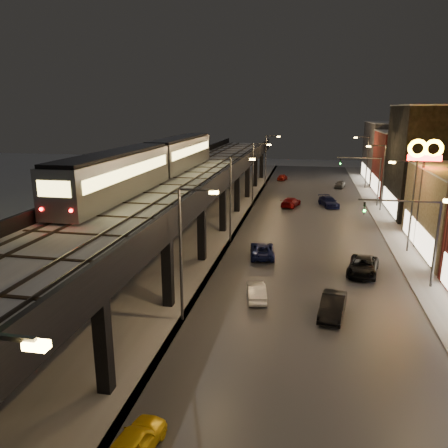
{
  "coord_description": "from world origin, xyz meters",
  "views": [
    {
      "loc": [
        7.11,
        -12.52,
        13.76
      ],
      "look_at": [
        0.82,
        19.71,
        5.0
      ],
      "focal_mm": 35.0,
      "sensor_mm": 36.0,
      "label": 1
    }
  ],
  "objects_px": {
    "car_near_white": "(256,292)",
    "car_onc_silver": "(333,307)",
    "subway_train": "(155,161)",
    "car_onc_dark": "(363,267)",
    "car_mid_silver": "(262,250)",
    "car_far_white": "(282,177)",
    "car_mid_dark": "(291,202)",
    "car_onc_red": "(340,185)",
    "car_taxi": "(134,444)",
    "car_onc_white": "(329,202)"
  },
  "relations": [
    {
      "from": "subway_train",
      "to": "car_taxi",
      "type": "bearing_deg",
      "value": -72.4
    },
    {
      "from": "car_far_white",
      "to": "car_onc_white",
      "type": "relative_size",
      "value": 0.75
    },
    {
      "from": "car_mid_dark",
      "to": "car_onc_silver",
      "type": "height_order",
      "value": "car_onc_silver"
    },
    {
      "from": "car_onc_silver",
      "to": "car_taxi",
      "type": "bearing_deg",
      "value": -111.73
    },
    {
      "from": "car_near_white",
      "to": "car_onc_silver",
      "type": "height_order",
      "value": "car_onc_silver"
    },
    {
      "from": "car_taxi",
      "to": "car_onc_white",
      "type": "height_order",
      "value": "car_onc_white"
    },
    {
      "from": "car_mid_silver",
      "to": "car_onc_red",
      "type": "height_order",
      "value": "car_mid_silver"
    },
    {
      "from": "car_taxi",
      "to": "car_onc_dark",
      "type": "xyz_separation_m",
      "value": [
        11.31,
        22.7,
        0.09
      ]
    },
    {
      "from": "subway_train",
      "to": "car_mid_dark",
      "type": "relative_size",
      "value": 7.9
    },
    {
      "from": "subway_train",
      "to": "car_taxi",
      "type": "distance_m",
      "value": 31.5
    },
    {
      "from": "subway_train",
      "to": "car_onc_dark",
      "type": "xyz_separation_m",
      "value": [
        20.53,
        -6.38,
        -7.74
      ]
    },
    {
      "from": "car_near_white",
      "to": "car_onc_red",
      "type": "xyz_separation_m",
      "value": [
        8.87,
        49.05,
        0.03
      ]
    },
    {
      "from": "car_onc_dark",
      "to": "car_onc_silver",
      "type": "bearing_deg",
      "value": -97.71
    },
    {
      "from": "car_taxi",
      "to": "car_mid_dark",
      "type": "xyz_separation_m",
      "value": [
        4.08,
        47.94,
        0.06
      ]
    },
    {
      "from": "car_mid_silver",
      "to": "car_onc_red",
      "type": "relative_size",
      "value": 1.28
    },
    {
      "from": "car_near_white",
      "to": "car_onc_white",
      "type": "xyz_separation_m",
      "value": [
        6.38,
        33.15,
        0.09
      ]
    },
    {
      "from": "car_onc_silver",
      "to": "car_onc_dark",
      "type": "bearing_deg",
      "value": 79.99
    },
    {
      "from": "car_mid_silver",
      "to": "car_onc_red",
      "type": "distance_m",
      "value": 40.55
    },
    {
      "from": "car_mid_dark",
      "to": "car_onc_red",
      "type": "distance_m",
      "value": 18.79
    },
    {
      "from": "subway_train",
      "to": "car_onc_silver",
      "type": "height_order",
      "value": "subway_train"
    },
    {
      "from": "car_onc_dark",
      "to": "car_onc_white",
      "type": "xyz_separation_m",
      "value": [
        -1.9,
        26.43,
        -0.01
      ]
    },
    {
      "from": "car_far_white",
      "to": "car_onc_red",
      "type": "xyz_separation_m",
      "value": [
        10.53,
        -6.46,
        0.03
      ]
    },
    {
      "from": "car_near_white",
      "to": "car_mid_silver",
      "type": "distance_m",
      "value": 9.64
    },
    {
      "from": "car_mid_silver",
      "to": "car_onc_red",
      "type": "bearing_deg",
      "value": -111.06
    },
    {
      "from": "car_taxi",
      "to": "car_onc_silver",
      "type": "height_order",
      "value": "car_onc_silver"
    },
    {
      "from": "subway_train",
      "to": "car_onc_silver",
      "type": "bearing_deg",
      "value": -40.01
    },
    {
      "from": "car_mid_dark",
      "to": "car_onc_red",
      "type": "xyz_separation_m",
      "value": [
        7.82,
        17.08,
        -0.05
      ]
    },
    {
      "from": "car_near_white",
      "to": "car_onc_red",
      "type": "bearing_deg",
      "value": -110.97
    },
    {
      "from": "car_onc_dark",
      "to": "car_mid_silver",
      "type": "bearing_deg",
      "value": 173.09
    },
    {
      "from": "car_far_white",
      "to": "car_onc_silver",
      "type": "relative_size",
      "value": 0.82
    },
    {
      "from": "car_mid_silver",
      "to": "car_mid_dark",
      "type": "xyz_separation_m",
      "value": [
        1.66,
        22.34,
        0.02
      ]
    },
    {
      "from": "car_mid_silver",
      "to": "subway_train",
      "type": "bearing_deg",
      "value": -24.18
    },
    {
      "from": "car_near_white",
      "to": "car_onc_dark",
      "type": "distance_m",
      "value": 10.67
    },
    {
      "from": "car_near_white",
      "to": "car_onc_dark",
      "type": "bearing_deg",
      "value": -151.66
    },
    {
      "from": "subway_train",
      "to": "car_far_white",
      "type": "xyz_separation_m",
      "value": [
        10.59,
        42.41,
        -7.84
      ]
    },
    {
      "from": "car_far_white",
      "to": "car_onc_silver",
      "type": "height_order",
      "value": "car_onc_silver"
    },
    {
      "from": "car_onc_white",
      "to": "car_onc_red",
      "type": "xyz_separation_m",
      "value": [
        2.49,
        15.9,
        -0.06
      ]
    },
    {
      "from": "car_taxi",
      "to": "car_onc_silver",
      "type": "xyz_separation_m",
      "value": [
        8.43,
        14.26,
        0.1
      ]
    },
    {
      "from": "car_mid_silver",
      "to": "car_far_white",
      "type": "height_order",
      "value": "car_mid_silver"
    },
    {
      "from": "car_mid_dark",
      "to": "car_onc_white",
      "type": "xyz_separation_m",
      "value": [
        5.33,
        1.18,
        0.01
      ]
    },
    {
      "from": "car_taxi",
      "to": "car_onc_dark",
      "type": "bearing_deg",
      "value": -107.52
    },
    {
      "from": "car_mid_dark",
      "to": "car_onc_silver",
      "type": "xyz_separation_m",
      "value": [
        4.35,
        -33.68,
        0.04
      ]
    },
    {
      "from": "car_mid_silver",
      "to": "car_onc_white",
      "type": "bearing_deg",
      "value": -114.09
    },
    {
      "from": "car_near_white",
      "to": "car_mid_dark",
      "type": "height_order",
      "value": "car_mid_dark"
    },
    {
      "from": "car_near_white",
      "to": "car_onc_red",
      "type": "distance_m",
      "value": 49.84
    },
    {
      "from": "car_far_white",
      "to": "car_onc_dark",
      "type": "distance_m",
      "value": 49.79
    },
    {
      "from": "car_taxi",
      "to": "car_onc_dark",
      "type": "distance_m",
      "value": 25.36
    },
    {
      "from": "car_onc_dark",
      "to": "car_near_white",
      "type": "bearing_deg",
      "value": -129.78
    },
    {
      "from": "car_onc_silver",
      "to": "car_onc_dark",
      "type": "height_order",
      "value": "car_onc_silver"
    },
    {
      "from": "car_onc_dark",
      "to": "car_onc_white",
      "type": "distance_m",
      "value": 26.5
    }
  ]
}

